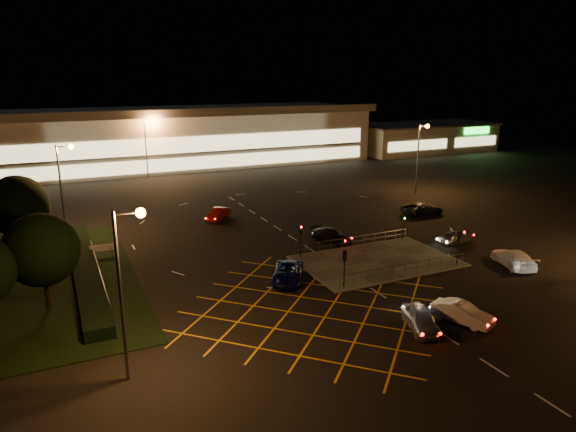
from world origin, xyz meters
name	(u,v)px	position (x,y,z in m)	size (l,w,h in m)	color
ground	(347,258)	(0.00, 0.00, 0.00)	(180.00, 180.00, 0.00)	black
pedestrian_island	(377,261)	(2.00, -2.00, 0.06)	(14.00, 9.00, 0.12)	#4C4944
grass_verge	(22,284)	(-28.00, 6.00, 0.04)	(18.00, 30.00, 0.08)	black
hedge	(85,270)	(-23.00, 6.00, 0.50)	(2.00, 26.00, 1.00)	black
supermarket	(185,136)	(0.00, 61.95, 5.31)	(72.00, 26.50, 10.50)	beige
retail_unit_a	(398,139)	(46.00, 53.97, 3.21)	(18.80, 14.80, 6.35)	beige
retail_unit_b	(454,135)	(62.00, 53.96, 3.22)	(14.80, 14.80, 6.35)	beige
streetlight_sw	(127,271)	(-21.56, -12.00, 6.56)	(1.78, 0.56, 10.03)	slate
streetlight_nw	(64,178)	(-23.56, 18.00, 6.56)	(1.78, 0.56, 10.03)	slate
streetlight_ne	(421,149)	(24.44, 20.00, 6.56)	(1.78, 0.56, 10.03)	slate
streetlight_far_left	(148,139)	(-9.56, 48.00, 6.56)	(1.78, 0.56, 10.03)	slate
streetlight_far_right	(348,128)	(30.44, 50.00, 6.56)	(1.78, 0.56, 10.03)	slate
signal_sw	(345,261)	(-4.00, -5.99, 2.37)	(0.28, 0.30, 3.15)	black
signal_se	(459,241)	(8.00, -5.99, 2.37)	(0.28, 0.30, 3.15)	black
signal_nw	(301,234)	(-4.00, 1.99, 2.37)	(0.28, 0.30, 3.15)	black
signal_ne	(404,220)	(8.00, 1.99, 2.37)	(0.28, 0.30, 3.15)	black
tree_c	(17,206)	(-28.00, 14.00, 4.95)	(5.76, 5.76, 7.84)	black
tree_e	(41,250)	(-26.00, 0.00, 4.64)	(5.40, 5.40, 7.35)	black
car_near_silver	(421,319)	(-2.82, -14.23, 0.74)	(1.76, 4.37, 1.49)	silver
car_queue_white	(462,313)	(0.43, -14.69, 0.71)	(1.50, 4.29, 1.41)	white
car_left_blue	(288,273)	(-7.50, -2.64, 0.72)	(2.40, 5.20, 1.44)	#0E1456
car_far_dkgrey	(332,236)	(1.14, 5.00, 0.68)	(1.90, 4.67, 1.35)	black
car_right_silver	(456,237)	(12.56, -0.86, 0.67)	(1.59, 3.95, 1.35)	#A3A6AA
car_circ_red	(218,214)	(-7.06, 18.23, 0.71)	(1.49, 4.28, 1.41)	#9C150B
car_east_grey	(423,209)	(16.89, 9.73, 0.73)	(2.44, 5.29, 1.47)	black
car_approach_white	(513,258)	(12.63, -8.19, 0.77)	(2.16, 5.30, 1.54)	white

